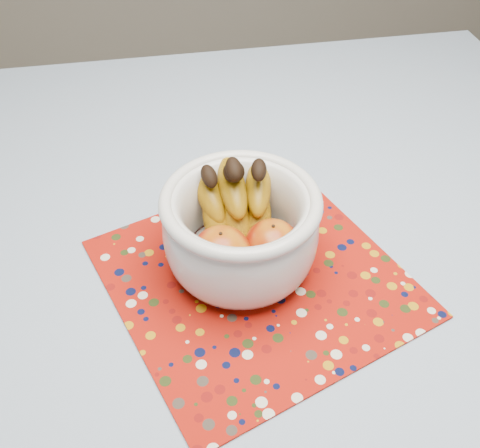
{
  "coord_description": "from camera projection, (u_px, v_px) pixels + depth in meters",
  "views": [
    {
      "loc": [
        -0.19,
        -0.64,
        1.4
      ],
      "look_at": [
        -0.09,
        -0.06,
        0.85
      ],
      "focal_mm": 42.0,
      "sensor_mm": 36.0,
      "label": 1
    }
  ],
  "objects": [
    {
      "name": "fruit_bowl",
      "position": [
        240.0,
        223.0,
        0.82
      ],
      "size": [
        0.23,
        0.23,
        0.17
      ],
      "color": "silver",
      "rests_on": "placemat"
    },
    {
      "name": "tablecloth",
      "position": [
        284.0,
        233.0,
        0.93
      ],
      "size": [
        1.32,
        1.32,
        0.01
      ],
      "primitive_type": "cube",
      "color": "slate",
      "rests_on": "table"
    },
    {
      "name": "placemat",
      "position": [
        256.0,
        278.0,
        0.85
      ],
      "size": [
        0.52,
        0.52,
        0.0
      ],
      "primitive_type": "cube",
      "rotation": [
        0.0,
        0.0,
        0.34
      ],
      "color": "#961108",
      "rests_on": "tablecloth"
    },
    {
      "name": "table",
      "position": [
        282.0,
        266.0,
        0.99
      ],
      "size": [
        1.2,
        1.2,
        0.75
      ],
      "color": "brown",
      "rests_on": "ground"
    }
  ]
}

